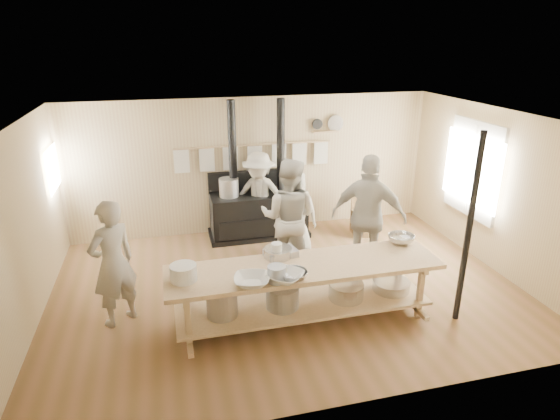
{
  "coord_description": "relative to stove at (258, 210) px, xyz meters",
  "views": [
    {
      "loc": [
        -1.65,
        -6.1,
        3.67
      ],
      "look_at": [
        -0.06,
        0.2,
        1.22
      ],
      "focal_mm": 30.0,
      "sensor_mm": 36.0,
      "label": 1
    }
  ],
  "objects": [
    {
      "name": "left_opening",
      "position": [
        -3.44,
        -0.12,
        1.08
      ],
      "size": [
        0.0,
        0.9,
        0.9
      ],
      "color": "white",
      "rests_on": "ground"
    },
    {
      "name": "stove",
      "position": [
        0.0,
        0.0,
        0.0
      ],
      "size": [
        1.9,
        0.75,
        2.6
      ],
      "color": "black",
      "rests_on": "ground"
    },
    {
      "name": "cook_left",
      "position": [
        0.18,
        -1.58,
        0.43
      ],
      "size": [
        1.16,
        1.07,
        1.91
      ],
      "primitive_type": "imported",
      "rotation": [
        0.0,
        0.0,
        2.66
      ],
      "color": "#ACA798",
      "rests_on": "ground"
    },
    {
      "name": "prep_table",
      "position": [
        -0.0,
        -3.02,
        -0.0
      ],
      "size": [
        3.6,
        0.9,
        0.85
      ],
      "color": "#9F835B",
      "rests_on": "ground"
    },
    {
      "name": "cook_far_left",
      "position": [
        -2.42,
        -2.41,
        0.35
      ],
      "size": [
        0.76,
        0.71,
        1.74
      ],
      "primitive_type": "imported",
      "rotation": [
        0.0,
        0.0,
        3.76
      ],
      "color": "#ACA798",
      "rests_on": "ground"
    },
    {
      "name": "bucket_galv",
      "position": [
        -0.45,
        -3.35,
        0.43
      ],
      "size": [
        0.27,
        0.27,
        0.21
      ],
      "primitive_type": "cylinder",
      "rotation": [
        0.0,
        0.0,
        -0.21
      ],
      "color": "gray",
      "rests_on": "prep_table"
    },
    {
      "name": "bowl_steel_b",
      "position": [
        1.56,
        -2.69,
        0.39
      ],
      "size": [
        0.43,
        0.43,
        0.12
      ],
      "primitive_type": "imported",
      "rotation": [
        0.0,
        0.0,
        3.28
      ],
      "color": "silver",
      "rests_on": "prep_table"
    },
    {
      "name": "ground",
      "position": [
        0.01,
        -2.12,
        -0.52
      ],
      "size": [
        7.0,
        7.0,
        0.0
      ],
      "primitive_type": "plane",
      "color": "brown",
      "rests_on": "ground"
    },
    {
      "name": "back_wall_shelf",
      "position": [
        1.47,
        0.32,
        1.48
      ],
      "size": [
        0.63,
        0.14,
        0.32
      ],
      "color": "#9F835B",
      "rests_on": "ground"
    },
    {
      "name": "pitcher",
      "position": [
        -0.31,
        -2.75,
        0.44
      ],
      "size": [
        0.16,
        0.16,
        0.23
      ],
      "primitive_type": "cylinder",
      "rotation": [
        0.0,
        0.0,
        -0.12
      ],
      "color": "white",
      "rests_on": "prep_table"
    },
    {
      "name": "towel_rail",
      "position": [
        0.01,
        0.28,
        1.04
      ],
      "size": [
        3.0,
        0.04,
        0.47
      ],
      "color": "#9F835B",
      "rests_on": "ground"
    },
    {
      "name": "window_right",
      "position": [
        3.48,
        -1.52,
        0.98
      ],
      "size": [
        0.09,
        1.5,
        1.65
      ],
      "color": "beige",
      "rests_on": "ground"
    },
    {
      "name": "bowl_steel_a",
      "position": [
        -0.24,
        -3.35,
        0.39
      ],
      "size": [
        0.49,
        0.49,
        0.11
      ],
      "primitive_type": "imported",
      "rotation": [
        0.0,
        0.0,
        1.03
      ],
      "color": "silver",
      "rests_on": "prep_table"
    },
    {
      "name": "cook_center",
      "position": [
        0.46,
        -1.02,
        0.24
      ],
      "size": [
        0.83,
        0.62,
        1.52
      ],
      "primitive_type": "imported",
      "rotation": [
        0.0,
        0.0,
        2.94
      ],
      "color": "#ACA798",
      "rests_on": "ground"
    },
    {
      "name": "cook_by_window",
      "position": [
        -0.01,
        -0.17,
        0.32
      ],
      "size": [
        1.25,
        1.06,
        1.68
      ],
      "primitive_type": "imported",
      "rotation": [
        0.0,
        0.0,
        -0.48
      ],
      "color": "#ACA798",
      "rests_on": "ground"
    },
    {
      "name": "roasting_pan",
      "position": [
        -0.23,
        -2.69,
        0.38
      ],
      "size": [
        0.47,
        0.36,
        0.09
      ],
      "primitive_type": "cube",
      "rotation": [
        0.0,
        0.0,
        0.21
      ],
      "color": "#B2B2B7",
      "rests_on": "prep_table"
    },
    {
      "name": "support_post",
      "position": [
        2.06,
        -3.47,
        0.78
      ],
      "size": [
        0.08,
        0.08,
        2.6
      ],
      "primitive_type": "cylinder",
      "color": "black",
      "rests_on": "ground"
    },
    {
      "name": "bowl_white_b",
      "position": [
        -0.35,
        -3.35,
        0.38
      ],
      "size": [
        0.61,
        0.61,
        0.11
      ],
      "primitive_type": "imported",
      "rotation": [
        0.0,
        0.0,
        2.4
      ],
      "color": "white",
      "rests_on": "prep_table"
    },
    {
      "name": "deep_bowl_enamel",
      "position": [
        -1.54,
        -3.04,
        0.43
      ],
      "size": [
        0.41,
        0.41,
        0.2
      ],
      "primitive_type": "cylinder",
      "rotation": [
        0.0,
        0.0,
        0.3
      ],
      "color": "white",
      "rests_on": "prep_table"
    },
    {
      "name": "chair",
      "position": [
        2.01,
        -0.43,
        -0.25
      ],
      "size": [
        0.46,
        0.46,
        0.9
      ],
      "rotation": [
        0.0,
        0.0,
        -0.09
      ],
      "color": "brown",
      "rests_on": "ground"
    },
    {
      "name": "mixing_bowl_large",
      "position": [
        -0.28,
        -2.69,
        0.39
      ],
      "size": [
        0.46,
        0.46,
        0.12
      ],
      "primitive_type": "cylinder",
      "rotation": [
        0.0,
        0.0,
        0.23
      ],
      "color": "silver",
      "rests_on": "prep_table"
    },
    {
      "name": "room_shell",
      "position": [
        0.01,
        -2.12,
        1.1
      ],
      "size": [
        7.0,
        7.0,
        7.0
      ],
      "color": "tan",
      "rests_on": "ground"
    },
    {
      "name": "cook_right",
      "position": [
        1.37,
        -1.97,
        0.47
      ],
      "size": [
        1.25,
        1.02,
        1.99
      ],
      "primitive_type": "imported",
      "rotation": [
        0.0,
        0.0,
        2.6
      ],
      "color": "#ACA798",
      "rests_on": "ground"
    },
    {
      "name": "bowl_white_a",
      "position": [
        -0.76,
        -3.35,
        0.38
      ],
      "size": [
        0.51,
        0.51,
        0.11
      ],
      "primitive_type": "imported",
      "rotation": [
        0.0,
        0.0,
        -0.22
      ],
      "color": "white",
      "rests_on": "prep_table"
    }
  ]
}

